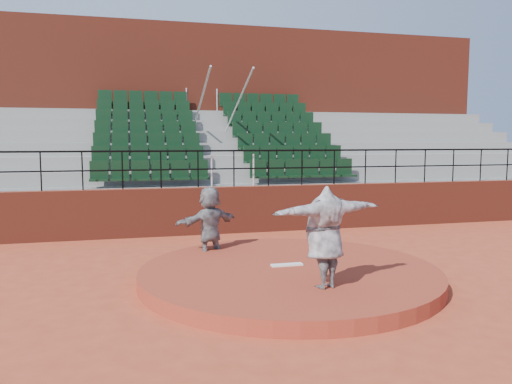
% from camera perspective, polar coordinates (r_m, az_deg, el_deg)
% --- Properties ---
extents(ground, '(90.00, 90.00, 0.00)m').
position_cam_1_polar(ground, '(9.39, 3.81, -10.08)').
color(ground, '#AF4327').
rests_on(ground, ground).
extents(pitchers_mound, '(5.50, 5.50, 0.25)m').
position_cam_1_polar(pitchers_mound, '(9.36, 3.82, -9.35)').
color(pitchers_mound, '#983522').
rests_on(pitchers_mound, ground).
extents(pitching_rubber, '(0.60, 0.15, 0.03)m').
position_cam_1_polar(pitching_rubber, '(9.46, 3.54, -8.30)').
color(pitching_rubber, white).
rests_on(pitching_rubber, pitchers_mound).
extents(boundary_wall, '(24.00, 0.30, 1.30)m').
position_cam_1_polar(boundary_wall, '(14.00, -2.52, -2.02)').
color(boundary_wall, maroon).
rests_on(boundary_wall, ground).
extents(wall_railing, '(24.04, 0.05, 1.03)m').
position_cam_1_polar(wall_railing, '(13.88, -2.55, 3.63)').
color(wall_railing, black).
rests_on(wall_railing, boundary_wall).
extents(seating_deck, '(24.00, 5.97, 4.63)m').
position_cam_1_polar(seating_deck, '(17.49, -4.96, 2.16)').
color(seating_deck, gray).
rests_on(seating_deck, ground).
extents(press_box_facade, '(24.00, 3.00, 7.10)m').
position_cam_1_polar(press_box_facade, '(21.38, -6.75, 8.48)').
color(press_box_facade, maroon).
rests_on(press_box_facade, ground).
extents(pitcher, '(2.08, 1.03, 1.63)m').
position_cam_1_polar(pitcher, '(7.98, 7.88, -5.13)').
color(pitcher, black).
rests_on(pitcher, pitchers_mound).
extents(fielder, '(1.56, 1.09, 1.62)m').
position_cam_1_polar(fielder, '(10.71, -5.32, -3.65)').
color(fielder, black).
rests_on(fielder, ground).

